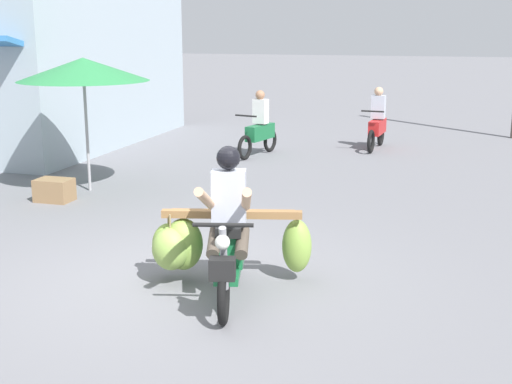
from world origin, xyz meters
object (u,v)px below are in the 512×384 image
Objects in this scene: motorbike_distant_ahead_right at (260,129)px; market_umbrella_near_shop at (83,69)px; motorbike_distant_ahead_left at (377,124)px; produce_crate at (54,190)px; motorbike_main_loaded at (213,240)px.

motorbike_distant_ahead_right is 0.71× the size of market_umbrella_near_shop.
motorbike_distant_ahead_right is 4.64m from market_umbrella_near_shop.
produce_crate is at bearing -124.78° from motorbike_distant_ahead_left.
motorbike_main_loaded is 9.21m from motorbike_distant_ahead_left.
motorbike_main_loaded is 3.09× the size of produce_crate.
market_umbrella_near_shop is (-1.87, -3.99, 1.47)m from motorbike_distant_ahead_right.
motorbike_distant_ahead_left is 1.02× the size of motorbike_distant_ahead_right.
motorbike_main_loaded is 1.07× the size of motorbike_distant_ahead_left.
motorbike_main_loaded is 5.32m from market_umbrella_near_shop.
market_umbrella_near_shop is at bearing -115.14° from motorbike_distant_ahead_right.
motorbike_distant_ahead_left is 7.09m from market_umbrella_near_shop.
motorbike_distant_ahead_left is (0.67, 9.18, 0.03)m from motorbike_main_loaded.
market_umbrella_near_shop is 3.98× the size of produce_crate.
motorbike_distant_ahead_right is at bearing 64.86° from market_umbrella_near_shop.
market_umbrella_near_shop is 2.03m from produce_crate.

